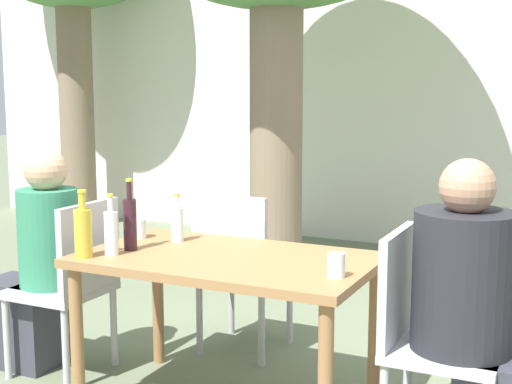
{
  "coord_description": "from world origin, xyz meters",
  "views": [
    {
      "loc": [
        1.47,
        -2.76,
        1.48
      ],
      "look_at": [
        0.0,
        0.3,
        0.97
      ],
      "focal_mm": 50.0,
      "sensor_mm": 36.0,
      "label": 1
    }
  ],
  "objects_px": {
    "patio_chair_0": "(73,278)",
    "drinking_glass_1": "(336,265)",
    "drinking_glass_0": "(138,229)",
    "patio_chair_2": "(238,264)",
    "patio_chair_1": "(423,329)",
    "wine_bottle_0": "(130,222)",
    "water_bottle_3": "(177,223)",
    "person_seated_1": "(483,329)",
    "oil_cruet_2": "(83,231)",
    "person_seated_0": "(36,272)",
    "dining_table_front": "(227,275)",
    "water_bottle_1": "(111,232)"
  },
  "relations": [
    {
      "from": "wine_bottle_0",
      "to": "oil_cruet_2",
      "type": "height_order",
      "value": "wine_bottle_0"
    },
    {
      "from": "person_seated_0",
      "to": "dining_table_front",
      "type": "bearing_deg",
      "value": 90.0
    },
    {
      "from": "drinking_glass_0",
      "to": "person_seated_0",
      "type": "bearing_deg",
      "value": -165.65
    },
    {
      "from": "patio_chair_2",
      "to": "oil_cruet_2",
      "type": "height_order",
      "value": "oil_cruet_2"
    },
    {
      "from": "patio_chair_1",
      "to": "patio_chair_2",
      "type": "height_order",
      "value": "same"
    },
    {
      "from": "patio_chair_2",
      "to": "water_bottle_3",
      "type": "xyz_separation_m",
      "value": [
        -0.1,
        -0.46,
        0.3
      ]
    },
    {
      "from": "person_seated_1",
      "to": "water_bottle_3",
      "type": "xyz_separation_m",
      "value": [
        -1.48,
        0.16,
        0.26
      ]
    },
    {
      "from": "wine_bottle_0",
      "to": "water_bottle_1",
      "type": "height_order",
      "value": "wine_bottle_0"
    },
    {
      "from": "oil_cruet_2",
      "to": "person_seated_0",
      "type": "bearing_deg",
      "value": 151.95
    },
    {
      "from": "water_bottle_1",
      "to": "drinking_glass_0",
      "type": "bearing_deg",
      "value": 106.13
    },
    {
      "from": "patio_chair_2",
      "to": "oil_cruet_2",
      "type": "relative_size",
      "value": 2.99
    },
    {
      "from": "water_bottle_3",
      "to": "drinking_glass_0",
      "type": "relative_size",
      "value": 2.47
    },
    {
      "from": "wine_bottle_0",
      "to": "patio_chair_2",
      "type": "bearing_deg",
      "value": 74.56
    },
    {
      "from": "person_seated_0",
      "to": "drinking_glass_1",
      "type": "distance_m",
      "value": 1.72
    },
    {
      "from": "water_bottle_1",
      "to": "water_bottle_3",
      "type": "bearing_deg",
      "value": 72.82
    },
    {
      "from": "person_seated_0",
      "to": "water_bottle_1",
      "type": "xyz_separation_m",
      "value": [
        0.65,
        -0.21,
        0.31
      ]
    },
    {
      "from": "patio_chair_0",
      "to": "drinking_glass_1",
      "type": "relative_size",
      "value": 9.21
    },
    {
      "from": "patio_chair_1",
      "to": "patio_chair_2",
      "type": "xyz_separation_m",
      "value": [
        -1.15,
        0.62,
        0.0
      ]
    },
    {
      "from": "water_bottle_1",
      "to": "person_seated_0",
      "type": "bearing_deg",
      "value": 161.89
    },
    {
      "from": "water_bottle_3",
      "to": "dining_table_front",
      "type": "bearing_deg",
      "value": -23.88
    },
    {
      "from": "patio_chair_1",
      "to": "drinking_glass_0",
      "type": "distance_m",
      "value": 1.5
    },
    {
      "from": "dining_table_front",
      "to": "drinking_glass_1",
      "type": "bearing_deg",
      "value": -13.2
    },
    {
      "from": "water_bottle_1",
      "to": "oil_cruet_2",
      "type": "bearing_deg",
      "value": -133.16
    },
    {
      "from": "patio_chair_1",
      "to": "dining_table_front",
      "type": "bearing_deg",
      "value": 90.0
    },
    {
      "from": "person_seated_0",
      "to": "patio_chair_0",
      "type": "bearing_deg",
      "value": 90.0
    },
    {
      "from": "wine_bottle_0",
      "to": "patio_chair_1",
      "type": "bearing_deg",
      "value": 3.9
    },
    {
      "from": "patio_chair_0",
      "to": "wine_bottle_0",
      "type": "xyz_separation_m",
      "value": [
        0.43,
        -0.09,
        0.34
      ]
    },
    {
      "from": "person_seated_0",
      "to": "patio_chair_1",
      "type": "bearing_deg",
      "value": 90.0
    },
    {
      "from": "dining_table_front",
      "to": "water_bottle_3",
      "type": "height_order",
      "value": "water_bottle_3"
    },
    {
      "from": "water_bottle_3",
      "to": "patio_chair_0",
      "type": "bearing_deg",
      "value": -163.23
    },
    {
      "from": "person_seated_0",
      "to": "drinking_glass_0",
      "type": "xyz_separation_m",
      "value": [
        0.55,
        0.14,
        0.25
      ]
    },
    {
      "from": "water_bottle_3",
      "to": "wine_bottle_0",
      "type": "bearing_deg",
      "value": -111.61
    },
    {
      "from": "dining_table_front",
      "to": "patio_chair_2",
      "type": "relative_size",
      "value": 1.45
    },
    {
      "from": "person_seated_1",
      "to": "patio_chair_0",
      "type": "bearing_deg",
      "value": 90.0
    },
    {
      "from": "patio_chair_0",
      "to": "oil_cruet_2",
      "type": "relative_size",
      "value": 2.99
    },
    {
      "from": "patio_chair_2",
      "to": "patio_chair_1",
      "type": "bearing_deg",
      "value": 151.66
    },
    {
      "from": "patio_chair_0",
      "to": "patio_chair_2",
      "type": "relative_size",
      "value": 1.0
    },
    {
      "from": "drinking_glass_0",
      "to": "drinking_glass_1",
      "type": "distance_m",
      "value": 1.17
    },
    {
      "from": "water_bottle_3",
      "to": "drinking_glass_0",
      "type": "height_order",
      "value": "water_bottle_3"
    },
    {
      "from": "patio_chair_0",
      "to": "patio_chair_2",
      "type": "distance_m",
      "value": 0.88
    },
    {
      "from": "person_seated_0",
      "to": "person_seated_1",
      "type": "height_order",
      "value": "person_seated_1"
    },
    {
      "from": "drinking_glass_0",
      "to": "drinking_glass_1",
      "type": "relative_size",
      "value": 0.98
    },
    {
      "from": "patio_chair_0",
      "to": "oil_cruet_2",
      "type": "distance_m",
      "value": 0.55
    },
    {
      "from": "person_seated_0",
      "to": "person_seated_1",
      "type": "distance_m",
      "value": 2.25
    },
    {
      "from": "water_bottle_1",
      "to": "oil_cruet_2",
      "type": "height_order",
      "value": "oil_cruet_2"
    },
    {
      "from": "dining_table_front",
      "to": "patio_chair_1",
      "type": "relative_size",
      "value": 1.45
    },
    {
      "from": "wine_bottle_0",
      "to": "drinking_glass_0",
      "type": "bearing_deg",
      "value": 116.98
    },
    {
      "from": "patio_chair_1",
      "to": "water_bottle_3",
      "type": "height_order",
      "value": "water_bottle_3"
    },
    {
      "from": "patio_chair_2",
      "to": "oil_cruet_2",
      "type": "distance_m",
      "value": 1.02
    },
    {
      "from": "dining_table_front",
      "to": "patio_chair_1",
      "type": "xyz_separation_m",
      "value": [
        0.89,
        0.0,
        -0.12
      ]
    }
  ]
}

